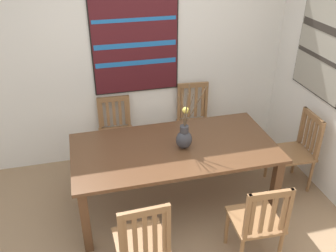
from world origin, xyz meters
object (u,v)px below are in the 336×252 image
Objects in this scene: dining_table at (174,154)px; chair_3 at (297,149)px; painting_on_back_wall at (135,42)px; chair_4 at (116,131)px; painting_on_side_wall at (323,46)px; chair_0 at (258,221)px; chair_1 at (194,120)px; centerpiece_vase at (184,136)px; chair_2 at (142,242)px.

chair_3 is (1.44, -0.00, -0.17)m from dining_table.
chair_3 is at bearing -34.93° from painting_on_back_wall.
painting_on_side_wall is at bearing -17.38° from chair_4.
chair_1 is (0.01, 1.85, 0.02)m from chair_0.
centerpiece_vase is 0.62× the size of painting_on_side_wall.
chair_4 is at bearing 120.61° from centerpiece_vase.
chair_2 reaches higher than chair_4.
chair_0 is 1.04× the size of chair_4.
chair_1 is at bearing -16.55° from painting_on_back_wall.
chair_4 is (-1.93, 0.94, -0.01)m from chair_3.
chair_2 reaches higher than chair_0.
painting_on_back_wall reaches higher than chair_1.
painting_on_side_wall reaches higher than centerpiece_vase.
chair_4 is at bearing 162.62° from painting_on_side_wall.
chair_3 is 0.84× the size of painting_on_side_wall.
chair_2 is (-0.52, -0.93, -0.16)m from dining_table.
painting_on_back_wall reaches higher than painting_on_side_wall.
painting_on_back_wall is at bearing 98.83° from dining_table.
painting_on_back_wall reaches higher than chair_2.
chair_1 is 1.25m from painting_on_back_wall.
chair_2 is 1.09× the size of chair_4.
chair_4 reaches higher than dining_table.
painting_on_back_wall reaches higher than dining_table.
dining_table is 2.39× the size of chair_4.
chair_4 is (-1.01, 0.02, -0.02)m from chair_1.
chair_0 is (0.41, -0.89, -0.41)m from centerpiece_vase.
centerpiece_vase is at bearing 55.77° from chair_2.
chair_0 is at bearing -90.33° from chair_1.
centerpiece_vase is 1.41m from chair_3.
chair_0 is at bearing 0.17° from chair_2.
painting_on_back_wall is at bearing 145.07° from chair_3.
chair_4 is 0.70× the size of painting_on_back_wall.
dining_table is 1.08m from chair_4.
painting_on_side_wall is (2.19, -0.68, 1.11)m from chair_4.
chair_3 is 1.05× the size of chair_4.
centerpiece_vase is 1.78m from painting_on_side_wall.
dining_table is 2.28× the size of chair_3.
painting_on_side_wall is (1.61, 0.30, 0.70)m from centerpiece_vase.
chair_4 is at bearing 178.66° from chair_1.
chair_0 is 2.40m from painting_on_back_wall.
chair_3 reaches higher than dining_table.
chair_2 is at bearing -151.79° from painting_on_side_wall.
chair_0 is at bearing -64.96° from centerpiece_vase.
chair_3 is (0.93, 0.93, 0.01)m from chair_0.
dining_table is 1.95m from painting_on_side_wall.
centerpiece_vase is 0.77× the size of chair_4.
chair_3 is 0.73× the size of painting_on_back_wall.
chair_0 is 0.95× the size of chair_2.
chair_4 is at bearing 89.22° from chair_2.
chair_0 is at bearing -61.49° from dining_table.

